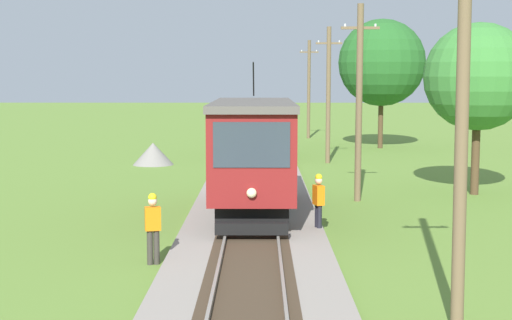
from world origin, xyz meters
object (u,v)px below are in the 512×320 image
freight_car (256,130)px  gravel_pile (153,154)px  utility_pole_far (328,94)px  utility_pole_near_tram (462,107)px  tree_left_near (478,77)px  tree_right_near (382,63)px  utility_pole_distant (309,88)px  track_worker (153,225)px  utility_pole_mid (359,101)px  red_tram (253,151)px  second_worker (318,201)px

freight_car → gravel_pile: freight_car is taller
utility_pole_far → gravel_pile: utility_pole_far is taller
utility_pole_near_tram → tree_left_near: utility_pole_near_tram is taller
freight_car → gravel_pile: bearing=-143.8°
freight_car → tree_right_near: size_ratio=0.63×
tree_right_near → utility_pole_near_tram: bearing=-96.9°
freight_car → utility_pole_distant: (3.86, 12.74, 2.20)m
track_worker → tree_left_near: 15.96m
track_worker → tree_left_near: (11.08, 10.90, 3.62)m
utility_pole_mid → gravel_pile: bearing=129.3°
utility_pole_near_tram → tree_right_near: size_ratio=0.96×
utility_pole_far → tree_right_near: tree_right_near is taller
red_tram → utility_pole_distant: (3.86, 31.20, 1.57)m
utility_pole_mid → utility_pole_distant: utility_pole_distant is taller
freight_car → utility_pole_near_tram: size_ratio=0.65×
utility_pole_distant → second_worker: (-1.91, -33.72, -2.78)m
utility_pole_mid → utility_pole_far: (0.00, 12.20, 0.00)m
tree_left_near → freight_car: bearing=122.3°
gravel_pile → tree_right_near: bearing=34.4°
tree_right_near → second_worker: bearing=-103.1°
red_tram → utility_pole_near_tram: (3.86, -10.64, 1.88)m
utility_pole_mid → tree_right_near: bearing=78.5°
utility_pole_distant → track_worker: (-6.26, -37.35, -2.78)m
red_tram → gravel_pile: 15.56m
utility_pole_far → track_worker: bearing=-106.3°
red_tram → freight_car: red_tram is taller
tree_right_near → track_worker: bearing=-109.3°
utility_pole_far → gravel_pile: 9.83m
freight_car → utility_pole_distant: 13.49m
red_tram → tree_left_near: tree_left_near is taller
track_worker → red_tram: bearing=144.9°
red_tram → utility_pole_mid: (3.86, 3.14, 1.53)m
freight_car → utility_pole_near_tram: bearing=-82.4°
red_tram → freight_car: size_ratio=1.64×
gravel_pile → tree_right_near: size_ratio=0.26×
second_worker → red_tram: bearing=109.5°
utility_pole_far → utility_pole_distant: bearing=90.0°
freight_car → utility_pole_mid: (3.86, -15.32, 2.16)m
utility_pole_near_tram → track_worker: size_ratio=4.46×
utility_pole_far → second_worker: 18.17m
utility_pole_far → tree_right_near: size_ratio=0.87×
tree_right_near → utility_pole_distant: bearing=119.2°
red_tram → tree_right_near: size_ratio=1.03×
red_tram → utility_pole_mid: bearing=39.1°
utility_pole_far → track_worker: (-6.26, -21.48, -2.74)m
utility_pole_distant → tree_left_near: (4.81, -26.44, 0.84)m
red_tram → tree_left_near: 10.18m
freight_car → utility_pole_mid: 15.95m
red_tram → track_worker: red_tram is taller
utility_pole_near_tram → tree_left_near: bearing=72.6°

